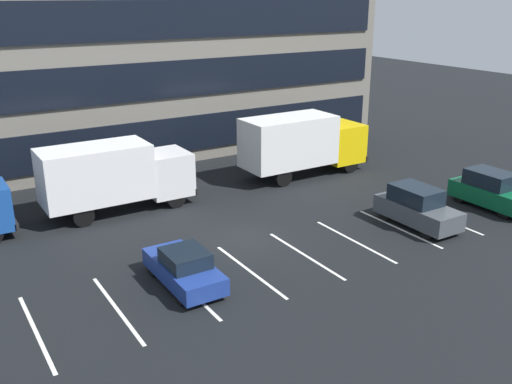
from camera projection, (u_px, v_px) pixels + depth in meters
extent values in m
plane|color=black|center=(242.00, 239.00, 26.42)|extent=(120.00, 120.00, 0.00)
cube|color=black|center=(140.00, 140.00, 35.87)|extent=(36.86, 0.16, 2.30)
cube|color=black|center=(136.00, 82.00, 34.68)|extent=(36.86, 0.16, 2.30)
cube|color=black|center=(131.00, 21.00, 33.49)|extent=(36.86, 0.16, 2.30)
cube|color=silver|center=(36.00, 332.00, 19.17)|extent=(0.14, 5.40, 0.01)
cube|color=silver|center=(117.00, 309.00, 20.56)|extent=(0.14, 5.40, 0.01)
cube|color=silver|center=(188.00, 289.00, 21.96)|extent=(0.14, 5.40, 0.01)
cube|color=silver|center=(250.00, 271.00, 23.36)|extent=(0.14, 5.40, 0.01)
cube|color=silver|center=(305.00, 255.00, 24.76)|extent=(0.14, 5.40, 0.01)
cube|color=silver|center=(354.00, 241.00, 26.15)|extent=(0.14, 5.40, 0.01)
cube|color=silver|center=(399.00, 228.00, 27.55)|extent=(0.14, 5.40, 0.01)
cube|color=silver|center=(439.00, 217.00, 28.95)|extent=(0.14, 5.40, 0.01)
cube|color=white|center=(167.00, 172.00, 30.58)|extent=(2.26, 2.46, 2.26)
cube|color=black|center=(185.00, 161.00, 30.98)|extent=(0.06, 2.07, 0.99)
cube|color=white|center=(95.00, 174.00, 28.49)|extent=(5.34, 2.57, 2.77)
cube|color=black|center=(187.00, 186.00, 31.49)|extent=(0.21, 2.46, 0.41)
cylinder|color=black|center=(160.00, 187.00, 31.80)|extent=(1.03, 0.31, 1.03)
cylinder|color=black|center=(176.00, 198.00, 30.10)|extent=(1.03, 0.31, 1.03)
cylinder|color=black|center=(72.00, 203.00, 29.37)|extent=(1.03, 0.31, 1.03)
cylinder|color=black|center=(83.00, 216.00, 27.67)|extent=(1.03, 0.31, 1.03)
cube|color=yellow|center=(340.00, 142.00, 36.43)|extent=(2.37, 2.59, 2.37)
cube|color=black|center=(354.00, 133.00, 36.86)|extent=(0.06, 2.17, 1.04)
cube|color=white|center=(289.00, 141.00, 34.25)|extent=(5.60, 2.69, 2.91)
cube|color=black|center=(354.00, 155.00, 37.39)|extent=(0.22, 2.59, 0.43)
cylinder|color=black|center=(328.00, 156.00, 37.71)|extent=(1.08, 0.32, 1.08)
cylinder|color=black|center=(350.00, 164.00, 35.93)|extent=(1.08, 0.32, 1.08)
cylinder|color=black|center=(263.00, 168.00, 35.17)|extent=(1.08, 0.32, 1.08)
cylinder|color=black|center=(283.00, 177.00, 33.39)|extent=(1.08, 0.32, 1.08)
cube|color=black|center=(7.00, 195.00, 26.47)|extent=(0.06, 1.86, 0.89)
cube|color=black|center=(13.00, 220.00, 26.93)|extent=(0.18, 2.21, 0.37)
cube|color=navy|center=(184.00, 271.00, 22.14)|extent=(1.75, 4.19, 0.68)
cube|color=black|center=(185.00, 258.00, 21.76)|extent=(1.54, 1.76, 0.58)
cylinder|color=black|center=(152.00, 269.00, 22.92)|extent=(0.21, 0.58, 0.58)
cylinder|color=black|center=(187.00, 260.00, 23.68)|extent=(0.21, 0.58, 0.58)
cylinder|color=black|center=(181.00, 297.00, 20.78)|extent=(0.21, 0.58, 0.58)
cylinder|color=black|center=(218.00, 286.00, 21.54)|extent=(0.21, 0.58, 0.58)
cylinder|color=black|center=(498.00, 189.00, 32.20)|extent=(0.20, 0.55, 0.55)
cube|color=#474C51|center=(418.00, 212.00, 27.67)|extent=(1.81, 4.26, 0.88)
cube|color=black|center=(416.00, 195.00, 27.56)|extent=(1.59, 2.34, 0.79)
cylinder|color=black|center=(450.00, 225.00, 27.10)|extent=(0.20, 0.63, 0.63)
cylinder|color=black|center=(427.00, 232.00, 26.31)|extent=(0.20, 0.63, 0.63)
cylinder|color=black|center=(408.00, 208.00, 29.28)|extent=(0.20, 0.63, 0.63)
cylinder|color=black|center=(385.00, 214.00, 28.49)|extent=(0.20, 0.63, 0.63)
cube|color=#0C5933|center=(492.00, 195.00, 30.01)|extent=(1.82, 4.29, 0.89)
cube|color=black|center=(491.00, 179.00, 29.90)|extent=(1.60, 2.36, 0.79)
cylinder|color=black|center=(504.00, 213.00, 28.64)|extent=(0.21, 0.63, 0.63)
cylinder|color=black|center=(479.00, 192.00, 31.63)|extent=(0.21, 0.63, 0.63)
cylinder|color=black|center=(460.00, 197.00, 30.84)|extent=(0.21, 0.63, 0.63)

